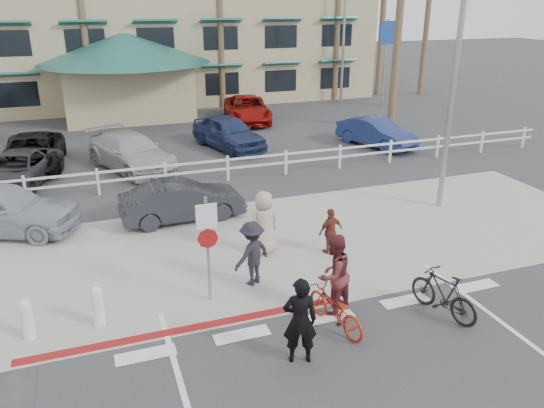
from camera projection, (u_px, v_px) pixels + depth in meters
name	position (u px, v px, depth m)	size (l,w,h in m)	color
ground	(340.00, 332.00, 11.29)	(140.00, 140.00, 0.00)	#333335
bike_path	(390.00, 394.00, 9.53)	(12.00, 16.00, 0.01)	#333335
sidewalk_plaza	(270.00, 245.00, 15.23)	(22.00, 7.00, 0.01)	gray
cross_street	(232.00, 199.00, 18.74)	(40.00, 5.00, 0.01)	#333335
parking_lot	(182.00, 137.00, 27.08)	(50.00, 16.00, 0.01)	#333335
curb_red	(189.00, 329.00, 11.40)	(7.00, 0.25, 0.02)	maroon
rail_fence	(230.00, 168.00, 20.47)	(29.40, 0.16, 1.00)	silver
building	(171.00, 13.00, 37.06)	(28.00, 16.00, 11.30)	tan
sign_post	(208.00, 244.00, 11.97)	(0.50, 0.10, 2.90)	gray
bollard_0	(98.00, 306.00, 11.36)	(0.26, 0.26, 0.95)	silver
bollard_1	(27.00, 319.00, 10.93)	(0.26, 0.26, 0.95)	silver
streetlight_0	(455.00, 72.00, 16.51)	(0.60, 2.00, 9.00)	gray
streetlight_1	(344.00, 29.00, 34.37)	(0.60, 2.00, 9.50)	gray
info_sign	(385.00, 62.00, 33.95)	(1.20, 0.16, 5.60)	navy
palm_5	(219.00, 0.00, 32.11)	(4.00, 4.00, 13.00)	#224C1D
palm_9	(429.00, 0.00, 36.81)	(4.00, 4.00, 13.00)	#224C1D
bike_red	(335.00, 309.00, 11.28)	(0.62, 1.77, 0.93)	maroon
rider_red	(300.00, 321.00, 10.09)	(0.66, 0.44, 1.82)	black
bike_black	(444.00, 294.00, 11.73)	(0.50, 1.77, 1.06)	black
rider_black	(333.00, 274.00, 11.71)	(0.92, 0.72, 1.89)	maroon
pedestrian_a	(252.00, 253.00, 12.93)	(1.07, 0.61, 1.65)	black
pedestrian_child	(331.00, 231.00, 14.58)	(0.77, 0.32, 1.32)	maroon
pedestrian_b	(264.00, 223.00, 14.49)	(0.88, 0.58, 1.81)	#AFA08C
car_white_sedan	(183.00, 201.00, 16.81)	(1.35, 3.88, 1.28)	black
car_red_compact	(0.00, 209.00, 15.79)	(1.85, 4.60, 1.57)	#9098A6
lot_car_0	(18.00, 169.00, 19.89)	(2.10, 4.56, 1.27)	#26272C
lot_car_1	(131.00, 152.00, 21.79)	(2.04, 5.01, 1.45)	#A3A4A5
lot_car_2	(228.00, 132.00, 24.79)	(1.82, 4.52, 1.54)	navy
lot_car_3	(376.00, 132.00, 25.19)	(1.42, 4.07, 1.34)	navy
lot_car_5	(247.00, 109.00, 30.23)	(2.37, 5.14, 1.43)	#890907
lot_car_6	(32.00, 153.00, 21.81)	(2.31, 5.01, 1.39)	black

